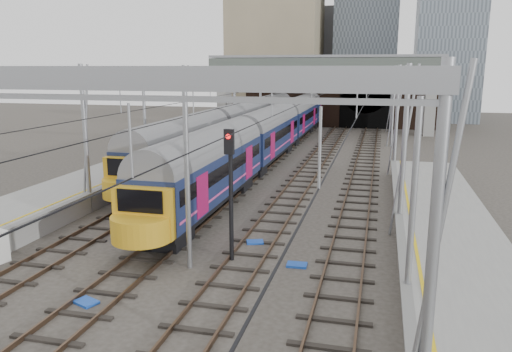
# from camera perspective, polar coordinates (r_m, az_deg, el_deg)

# --- Properties ---
(ground) EXTENTS (160.00, 160.00, 0.00)m
(ground) POSITION_cam_1_polar(r_m,az_deg,el_deg) (18.74, -9.86, -12.54)
(ground) COLOR #38332D
(ground) RESTS_ON ground
(platform_right) EXTENTS (4.32, 47.00, 1.12)m
(platform_right) POSITION_cam_1_polar(r_m,az_deg,el_deg) (16.05, 24.40, -15.79)
(platform_right) COLOR gray
(platform_right) RESTS_ON ground
(tracks) EXTENTS (14.40, 80.00, 0.22)m
(tracks) POSITION_cam_1_polar(r_m,az_deg,el_deg) (32.25, 0.92, -1.67)
(tracks) COLOR #4C3828
(tracks) RESTS_ON ground
(overhead_line) EXTENTS (16.80, 80.00, 8.00)m
(overhead_line) POSITION_cam_1_polar(r_m,az_deg,el_deg) (37.66, 3.25, 10.41)
(overhead_line) COLOR gray
(overhead_line) RESTS_ON ground
(retaining_wall) EXTENTS (28.00, 2.75, 9.00)m
(retaining_wall) POSITION_cam_1_polar(r_m,az_deg,el_deg) (67.73, 9.36, 9.22)
(retaining_wall) COLOR black
(retaining_wall) RESTS_ON ground
(overbridge) EXTENTS (28.00, 3.00, 9.25)m
(overbridge) POSITION_cam_1_polar(r_m,az_deg,el_deg) (61.88, 7.65, 11.71)
(overbridge) COLOR gray
(overbridge) RESTS_ON ground
(city_skyline) EXTENTS (37.50, 27.50, 60.00)m
(city_skyline) POSITION_cam_1_polar(r_m,az_deg,el_deg) (86.56, 11.70, 18.24)
(city_skyline) COLOR tan
(city_skyline) RESTS_ON ground
(train_main) EXTENTS (2.64, 61.16, 4.60)m
(train_main) POSITION_cam_1_polar(r_m,az_deg,el_deg) (49.13, 3.33, 5.97)
(train_main) COLOR black
(train_main) RESTS_ON ground
(train_second) EXTENTS (2.62, 45.52, 4.57)m
(train_second) POSITION_cam_1_polar(r_m,az_deg,el_deg) (48.35, -1.75, 5.87)
(train_second) COLOR black
(train_second) RESTS_ON ground
(signal_near_centre) EXTENTS (0.40, 0.49, 5.47)m
(signal_near_centre) POSITION_cam_1_polar(r_m,az_deg,el_deg) (19.95, -2.94, -0.51)
(signal_near_centre) COLOR black
(signal_near_centre) RESTS_ON ground
(equip_cover_a) EXTENTS (0.92, 0.80, 0.09)m
(equip_cover_a) POSITION_cam_1_polar(r_m,az_deg,el_deg) (18.33, -18.84, -13.48)
(equip_cover_a) COLOR #1744B1
(equip_cover_a) RESTS_ON ground
(equip_cover_b) EXTENTS (0.88, 0.74, 0.09)m
(equip_cover_b) POSITION_cam_1_polar(r_m,az_deg,el_deg) (22.87, -0.11, -7.55)
(equip_cover_b) COLOR #1744B1
(equip_cover_b) RESTS_ON ground
(equip_cover_c) EXTENTS (0.83, 0.60, 0.09)m
(equip_cover_c) POSITION_cam_1_polar(r_m,az_deg,el_deg) (20.43, 4.69, -10.09)
(equip_cover_c) COLOR #1744B1
(equip_cover_c) RESTS_ON ground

